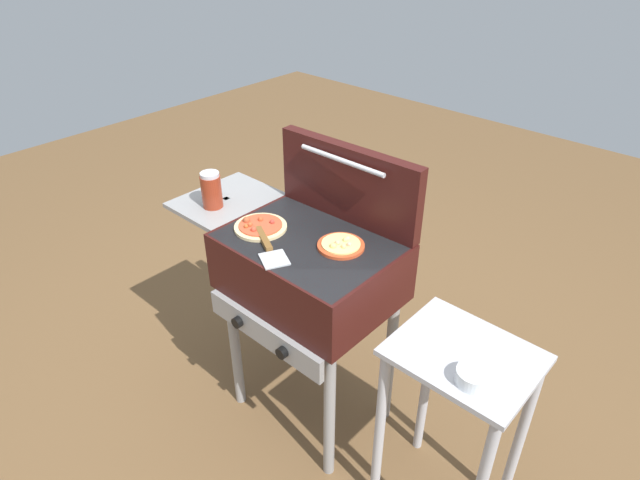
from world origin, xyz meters
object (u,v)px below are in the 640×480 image
at_px(spatula, 268,247).
at_px(sauce_jar, 211,190).
at_px(topping_bowl_near, 473,377).
at_px(pizza_cheese, 341,245).
at_px(pizza_pepperoni, 260,226).
at_px(grill, 307,271).
at_px(prep_table, 456,401).

bearing_deg(spatula, sauce_jar, 170.45).
distance_m(sauce_jar, spatula, 0.41).
relative_size(spatula, topping_bowl_near, 2.45).
height_order(pizza_cheese, pizza_pepperoni, pizza_pepperoni).
height_order(grill, sauce_jar, sauce_jar).
xyz_separation_m(spatula, prep_table, (0.73, 0.14, -0.36)).
xyz_separation_m(grill, sauce_jar, (-0.45, -0.07, 0.22)).
xyz_separation_m(spatula, topping_bowl_near, (0.81, 0.05, -0.12)).
bearing_deg(topping_bowl_near, spatula, -176.27).
bearing_deg(pizza_pepperoni, topping_bowl_near, -1.46).
distance_m(grill, spatula, 0.21).
bearing_deg(topping_bowl_near, pizza_pepperoni, 178.54).
xyz_separation_m(pizza_pepperoni, topping_bowl_near, (0.93, -0.02, -0.12)).
xyz_separation_m(sauce_jar, prep_table, (1.13, 0.08, -0.43)).
xyz_separation_m(pizza_cheese, pizza_pepperoni, (-0.31, -0.11, -0.00)).
relative_size(pizza_cheese, prep_table, 0.22).
distance_m(pizza_pepperoni, spatula, 0.15).
bearing_deg(sauce_jar, spatula, -9.55).
bearing_deg(grill, sauce_jar, -170.67).
bearing_deg(pizza_cheese, sauce_jar, -168.74).
relative_size(pizza_pepperoni, sauce_jar, 1.34).
height_order(sauce_jar, prep_table, sauce_jar).
bearing_deg(grill, pizza_pepperoni, -160.48).
distance_m(pizza_cheese, prep_table, 0.66).
bearing_deg(pizza_pepperoni, grill, 19.52).
xyz_separation_m(pizza_pepperoni, spatula, (0.12, -0.08, -0.00)).
xyz_separation_m(pizza_pepperoni, prep_table, (0.86, 0.07, -0.37)).
relative_size(pizza_cheese, spatula, 0.66).
xyz_separation_m(pizza_cheese, topping_bowl_near, (0.62, -0.13, -0.12)).
bearing_deg(sauce_jar, prep_table, 3.99).
xyz_separation_m(grill, topping_bowl_near, (0.75, -0.09, 0.03)).
height_order(spatula, prep_table, spatula).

